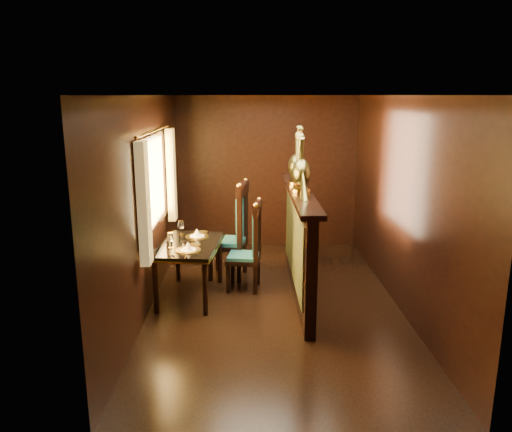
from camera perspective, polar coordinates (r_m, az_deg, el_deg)
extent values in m
plane|color=black|center=(6.27, 2.07, -9.85)|extent=(5.00, 5.00, 0.00)
cube|color=black|center=(8.34, 1.23, 5.03)|extent=(3.00, 0.04, 2.50)
cube|color=black|center=(3.49, 4.44, -7.38)|extent=(3.00, 0.04, 2.50)
cube|color=black|center=(5.99, -12.30, 1.29)|extent=(0.04, 5.00, 2.50)
cube|color=black|center=(6.15, 16.26, 1.37)|extent=(0.04, 5.00, 2.50)
cube|color=beige|center=(5.75, 2.29, 13.63)|extent=(3.00, 5.00, 0.04)
cube|color=#FFC672|center=(6.24, -11.83, 3.67)|extent=(0.01, 1.70, 1.05)
cube|color=yellow|center=(5.30, -12.70, 1.33)|extent=(0.10, 0.22, 1.30)
cube|color=yellow|center=(7.18, -9.65, 4.64)|extent=(0.10, 0.22, 1.30)
cylinder|color=gold|center=(6.15, -11.42, 9.61)|extent=(0.03, 2.20, 0.03)
cube|color=black|center=(6.35, 4.91, -3.33)|extent=(0.12, 2.60, 1.30)
cube|color=#343719|center=(6.33, 4.33, -2.91)|extent=(0.02, 2.20, 0.95)
cube|color=black|center=(6.19, 5.04, 2.70)|extent=(0.26, 2.70, 0.06)
cube|color=black|center=(6.27, -7.63, -3.31)|extent=(0.83, 1.25, 0.04)
cube|color=gold|center=(6.28, -7.62, -3.57)|extent=(0.85, 1.27, 0.02)
cylinder|color=black|center=(5.98, -11.40, -8.00)|extent=(0.06, 0.06, 0.65)
cylinder|color=black|center=(5.84, -5.83, -8.31)|extent=(0.06, 0.06, 0.65)
cylinder|color=black|center=(6.93, -8.94, -4.83)|extent=(0.06, 0.06, 0.65)
cylinder|color=black|center=(6.82, -4.15, -5.02)|extent=(0.06, 0.06, 0.65)
cylinder|color=#B49421|center=(5.98, -7.76, -3.89)|extent=(0.30, 0.30, 0.01)
cone|color=white|center=(5.96, -7.77, -3.40)|extent=(0.11, 0.11, 0.10)
cylinder|color=#B49421|center=(6.54, -6.75, -2.33)|extent=(0.30, 0.30, 0.01)
cone|color=white|center=(6.53, -6.76, -1.87)|extent=(0.11, 0.11, 0.10)
cylinder|color=silver|center=(6.28, -10.00, -2.89)|extent=(0.03, 0.03, 0.06)
cylinder|color=silver|center=(6.33, -9.67, -2.74)|extent=(0.03, 0.03, 0.06)
cube|color=black|center=(6.56, -1.45, -4.96)|extent=(0.48, 0.48, 0.06)
cube|color=#124B55|center=(6.55, -1.45, -4.58)|extent=(0.43, 0.43, 0.05)
cube|color=#124B55|center=(6.43, 0.16, -2.02)|extent=(0.08, 0.33, 0.55)
cube|color=black|center=(6.50, -3.21, -7.20)|extent=(0.05, 0.05, 0.38)
cube|color=black|center=(6.45, -0.10, -7.35)|extent=(0.05, 0.05, 0.38)
cube|color=black|center=(6.82, -2.69, -6.16)|extent=(0.05, 0.05, 0.38)
cube|color=black|center=(6.78, 0.26, -6.29)|extent=(0.05, 0.05, 0.38)
sphere|color=gold|center=(6.16, -0.02, 1.23)|extent=(0.06, 0.06, 0.06)
sphere|color=gold|center=(6.51, 0.35, 1.89)|extent=(0.06, 0.06, 0.06)
cube|color=black|center=(6.98, -3.23, -3.31)|extent=(0.57, 0.57, 0.06)
cube|color=#124B55|center=(6.97, -3.23, -2.89)|extent=(0.52, 0.52, 0.05)
cube|color=#124B55|center=(6.83, -1.54, -0.13)|extent=(0.11, 0.38, 0.63)
cube|color=black|center=(6.92, -5.22, -5.67)|extent=(0.05, 0.05, 0.43)
cube|color=black|center=(6.83, -1.94, -5.88)|extent=(0.05, 0.05, 0.43)
cube|color=black|center=(7.29, -4.39, -4.64)|extent=(0.05, 0.05, 0.43)
cube|color=black|center=(7.20, -1.27, -4.83)|extent=(0.05, 0.05, 0.43)
sphere|color=gold|center=(6.54, -1.92, 3.48)|extent=(0.07, 0.07, 0.07)
sphere|color=gold|center=(6.93, -1.23, 4.06)|extent=(0.07, 0.07, 0.07)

